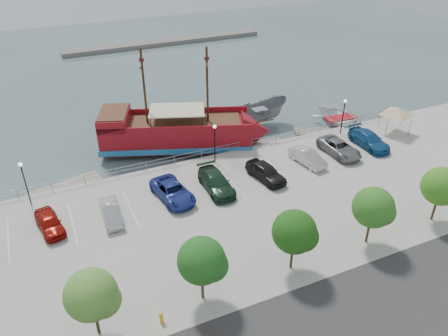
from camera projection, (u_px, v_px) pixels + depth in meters
name	position (u px, v px, depth m)	size (l,w,h in m)	color
ground	(242.00, 203.00, 40.97)	(160.00, 160.00, 0.00)	#435453
street	(353.00, 324.00, 27.97)	(100.00, 8.00, 0.04)	#363434
sidewalk	(302.00, 263.00, 32.65)	(100.00, 4.00, 0.05)	gray
seawall_railing	(210.00, 152.00, 46.26)	(50.00, 0.06, 1.00)	slate
far_shore	(165.00, 42.00, 87.16)	(40.00, 3.00, 0.80)	#68625A
pirate_ship	(189.00, 133.00, 49.07)	(19.62, 11.48, 12.20)	maroon
patrol_boat	(259.00, 115.00, 54.60)	(2.89, 7.68, 2.97)	slate
speedboat	(340.00, 120.00, 54.82)	(5.29, 7.41, 1.53)	white
dock_west	(65.00, 188.00, 42.81)	(7.14, 2.04, 0.41)	gray
dock_mid	(258.00, 146.00, 50.34)	(6.29, 1.80, 0.36)	gray
dock_east	(321.00, 132.00, 53.44)	(6.52, 1.86, 0.37)	gray
canopy_tent	(398.00, 107.00, 50.01)	(5.65, 5.65, 3.57)	slate
fire_hydrant	(161.00, 317.00, 27.88)	(0.28, 0.28, 0.81)	yellow
lamp_post_left	(23.00, 176.00, 37.68)	(0.36, 0.36, 4.28)	black
lamp_post_mid	(215.00, 137.00, 44.00)	(0.36, 0.36, 4.28)	black
lamp_post_right	(344.00, 111.00, 49.62)	(0.36, 0.36, 4.28)	black
tree_b	(94.00, 296.00, 25.67)	(3.30, 3.20, 5.00)	#473321
tree_c	(204.00, 262.00, 28.13)	(3.30, 3.20, 5.00)	#473321
tree_d	(297.00, 233.00, 30.59)	(3.30, 3.20, 5.00)	#473321
tree_e	(375.00, 209.00, 33.05)	(3.30, 3.20, 5.00)	#473321
tree_f	(443.00, 187.00, 35.51)	(3.30, 3.20, 5.00)	#473321
parked_car_a	(49.00, 223.00, 35.69)	(1.71, 4.25, 1.45)	#991009
parked_car_b	(111.00, 212.00, 36.95)	(1.50, 4.30, 1.42)	#BDBDBD
parked_car_c	(173.00, 192.00, 39.49)	(2.52, 5.47, 1.52)	navy
parked_car_d	(216.00, 182.00, 40.74)	(2.24, 5.50, 1.60)	#1B3824
parked_car_e	(266.00, 172.00, 42.29)	(1.92, 4.78, 1.63)	black
parked_car_f	(308.00, 157.00, 44.90)	(1.55, 4.44, 1.46)	beige
parked_car_g	(339.00, 148.00, 46.60)	(2.50, 5.42, 1.51)	slate
parked_car_h	(369.00, 140.00, 48.09)	(2.24, 5.51, 1.60)	navy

